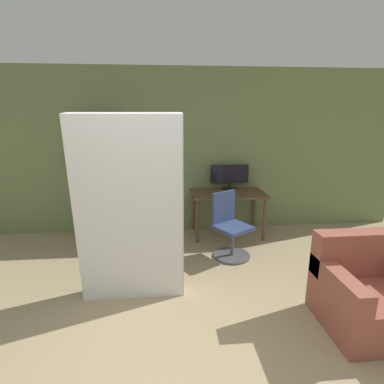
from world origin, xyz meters
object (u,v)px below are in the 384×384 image
(bookshelf, at_px, (99,179))
(armchair, at_px, (367,293))
(office_chair, at_px, (230,231))
(monitor, at_px, (230,176))
(mattress_near, at_px, (131,212))

(bookshelf, distance_m, armchair, 3.95)
(office_chair, xyz_separation_m, bookshelf, (-1.97, 0.99, 0.59))
(monitor, relative_size, armchair, 0.76)
(monitor, distance_m, mattress_near, 2.35)
(office_chair, distance_m, mattress_near, 1.66)
(bookshelf, xyz_separation_m, mattress_near, (0.72, -1.88, 0.04))
(office_chair, relative_size, bookshelf, 0.48)
(mattress_near, bearing_deg, armchair, -15.79)
(office_chair, bearing_deg, armchair, -56.85)
(mattress_near, height_order, armchair, mattress_near)
(monitor, xyz_separation_m, bookshelf, (-2.15, 0.02, -0.01))
(bookshelf, height_order, mattress_near, mattress_near)
(bookshelf, relative_size, mattress_near, 0.95)
(bookshelf, relative_size, armchair, 2.23)
(monitor, distance_m, bookshelf, 2.15)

